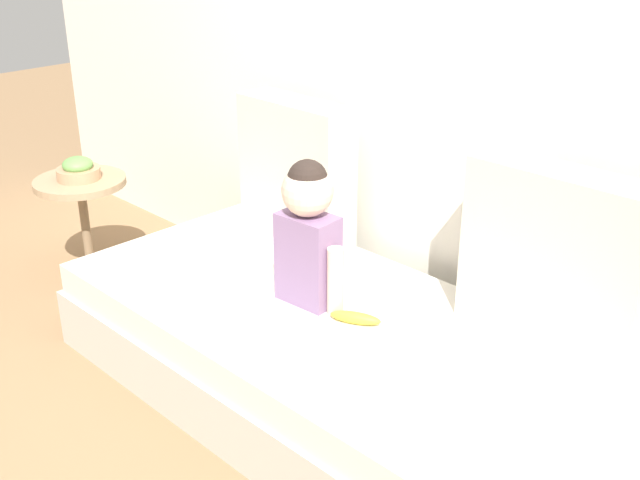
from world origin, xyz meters
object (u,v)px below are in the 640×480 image
object	(u,v)px
couch	(334,360)
throw_pillow_left	(296,170)
banana	(355,318)
fruit_bowl	(78,170)
throw_pillow_right	(556,258)
side_table	(82,202)
toddler	(308,229)

from	to	relation	value
couch	throw_pillow_left	bearing A→B (deg)	146.98
banana	fruit_bowl	bearing A→B (deg)	-176.54
banana	fruit_bowl	world-z (taller)	fruit_bowl
throw_pillow_right	side_table	world-z (taller)	throw_pillow_right
throw_pillow_left	toddler	world-z (taller)	throw_pillow_left
throw_pillow_right	side_table	distance (m)	2.10
side_table	couch	bearing A→B (deg)	3.33
throw_pillow_right	fruit_bowl	size ratio (longest dim) A/B	3.10
banana	fruit_bowl	xyz separation A→B (m)	(-1.55, -0.09, 0.15)
couch	toddler	distance (m)	0.46
toddler	banana	size ratio (longest dim) A/B	2.96
side_table	toddler	bearing A→B (deg)	4.13
couch	throw_pillow_right	xyz separation A→B (m)	(0.57, 0.37, 0.45)
banana	couch	bearing A→B (deg)	-174.29
side_table	fruit_bowl	size ratio (longest dim) A/B	2.53
throw_pillow_right	banana	world-z (taller)	throw_pillow_right
banana	side_table	bearing A→B (deg)	-176.54
banana	fruit_bowl	distance (m)	1.56
couch	side_table	bearing A→B (deg)	-176.67
banana	throw_pillow_left	bearing A→B (deg)	151.14
fruit_bowl	banana	bearing A→B (deg)	3.46
throw_pillow_right	banana	distance (m)	0.65
throw_pillow_left	banana	xyz separation A→B (m)	(0.65, -0.36, -0.26)
side_table	fruit_bowl	distance (m)	0.15
throw_pillow_left	fruit_bowl	size ratio (longest dim) A/B	2.96
fruit_bowl	toddler	bearing A→B (deg)	4.13
throw_pillow_left	toddler	size ratio (longest dim) A/B	1.10
toddler	side_table	distance (m)	1.36
throw_pillow_right	throw_pillow_left	bearing A→B (deg)	180.00
throw_pillow_left	couch	bearing A→B (deg)	-33.02
throw_pillow_right	toddler	xyz separation A→B (m)	(-0.70, -0.36, -0.01)
throw_pillow_left	throw_pillow_right	world-z (taller)	throw_pillow_left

